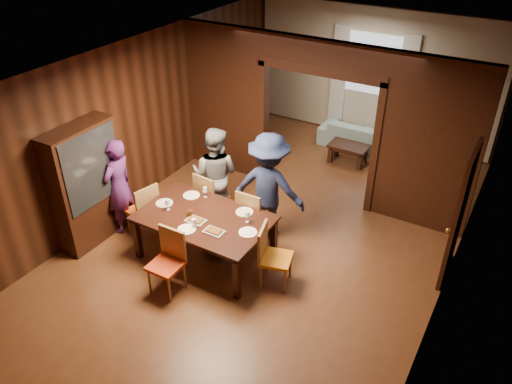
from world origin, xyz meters
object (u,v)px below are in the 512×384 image
Objects in this scene: person_navy at (269,187)px; chair_far_r at (254,214)px; coffee_table at (348,154)px; person_grey at (215,175)px; chair_right at (276,257)px; chair_left at (142,209)px; person_purple at (119,186)px; chair_near at (165,264)px; hutch at (87,185)px; sofa at (366,136)px; dining_table at (205,237)px; chair_far_l at (212,197)px.

chair_far_r is at bearing 51.69° from person_navy.
chair_far_r is at bearing -96.08° from coffee_table.
chair_right is at bearing 137.05° from person_grey.
person_grey is 1.76× the size of chair_right.
chair_left is at bearing 20.95° from person_navy.
person_purple is 1.83m from chair_near.
chair_near is at bearing 67.79° from chair_left.
hutch reaches higher than chair_near.
person_purple is at bearing 22.07° from chair_far_r.
person_grey is at bearing 46.32° from hutch.
sofa is 5.31m from chair_left.
person_purple is 0.83× the size of sofa.
chair_right is 3.20m from hutch.
person_purple is 0.84× the size of dining_table.
chair_right is (2.87, 0.09, -0.34)m from person_purple.
coffee_table is at bearing -102.96° from person_navy.
person_purple is 1.55m from chair_far_l.
chair_far_r is (-0.82, 0.77, 0.00)m from chair_right.
chair_left and chair_near have the same top height.
person_purple reaches higher than chair_near.
chair_right is 1.00× the size of chair_far_r.
chair_near reaches higher than coffee_table.
person_navy is at bearing 85.02° from sofa.
person_purple is 1.71× the size of chair_near.
coffee_table is 5.03m from chair_near.
person_grey is 1.76× the size of chair_far_r.
person_purple is 1.70m from dining_table.
person_grey is at bearing -81.42° from chair_far_l.
chair_far_l is (-0.46, 0.87, 0.10)m from dining_table.
chair_right is at bearing 0.80° from dining_table.
chair_near is at bearing 80.76° from sofa.
person_navy reaches higher than chair_left.
person_navy reaches higher than coffee_table.
hutch is (-1.89, -0.50, 0.62)m from dining_table.
person_navy is 0.92× the size of sofa.
hutch is at bearing 84.28° from chair_right.
hutch is (-0.63, -0.48, 0.52)m from chair_left.
chair_left is 1.00× the size of chair_near.
chair_left is 1.00× the size of chair_right.
dining_table is at bearing 75.75° from chair_right.
chair_right is 1.00× the size of chair_near.
chair_left reaches higher than dining_table.
person_grey is 0.86× the size of dining_table.
chair_far_l is at bearing 48.27° from chair_right.
chair_left and chair_far_l have the same top height.
dining_table is at bearing 52.95° from person_navy.
chair_far_r is 2.68m from hutch.
coffee_table is (-0.09, -0.80, -0.09)m from sofa.
coffee_table is (0.22, 3.04, -0.72)m from person_navy.
person_purple is 1.71× the size of chair_far_r.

